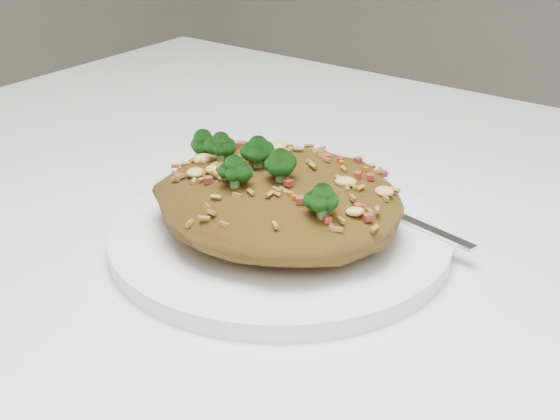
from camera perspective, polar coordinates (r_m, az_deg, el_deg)
The scene contains 4 objects.
dining_table at distance 0.61m, azimuth 9.54°, elevation -11.18°, with size 1.20×0.80×0.75m.
plate at distance 0.57m, azimuth 0.00°, elevation -1.98°, with size 0.25×0.25×0.01m, color white.
fried_rice at distance 0.56m, azimuth -0.07°, elevation 1.50°, with size 0.19×0.17×0.07m.
fork at distance 0.59m, azimuth 8.32°, elevation -0.28°, with size 0.16×0.05×0.00m.
Camera 1 is at (0.21, -0.45, 1.03)m, focal length 50.00 mm.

